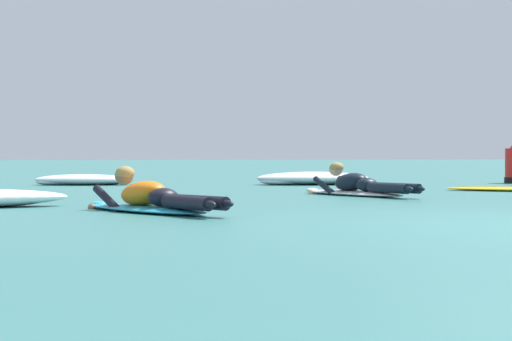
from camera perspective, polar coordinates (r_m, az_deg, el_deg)
ground_plane at (r=18.57m, az=3.91°, el=-0.90°), size 120.00×120.00×0.00m
surfer_near at (r=10.53m, az=-6.21°, el=-1.71°), size 1.69×2.38×0.53m
surfer_far at (r=14.49m, az=5.95°, el=-0.94°), size 1.47×2.52×0.53m
drifting_surfboard at (r=16.58m, az=14.68°, el=-1.06°), size 2.11×1.55×0.16m
whitewater_front at (r=19.35m, az=-10.04°, el=-0.55°), size 2.00×1.12×0.21m
whitewater_mid_left at (r=19.30m, az=3.35°, el=-0.48°), size 2.32×1.30×0.25m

